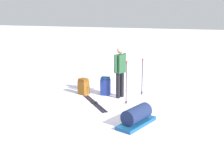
{
  "coord_description": "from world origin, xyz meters",
  "views": [
    {
      "loc": [
        7.54,
        2.86,
        2.8
      ],
      "look_at": [
        0.0,
        0.0,
        0.7
      ],
      "focal_mm": 44.73,
      "sensor_mm": 36.0,
      "label": 1
    }
  ],
  "objects_px": {
    "backpack_bright": "(84,87)",
    "ski_poles_planted_near": "(142,75)",
    "skier_standing": "(120,69)",
    "backpack_large_dark": "(105,86)",
    "gear_sled": "(137,116)",
    "ski_poles_planted_far": "(126,81)",
    "ski_pair_near": "(95,103)"
  },
  "relations": [
    {
      "from": "skier_standing",
      "to": "ski_poles_planted_near",
      "type": "relative_size",
      "value": 1.36
    },
    {
      "from": "backpack_large_dark",
      "to": "ski_poles_planted_far",
      "type": "relative_size",
      "value": 0.47
    },
    {
      "from": "ski_pair_near",
      "to": "backpack_bright",
      "type": "bearing_deg",
      "value": -135.96
    },
    {
      "from": "backpack_large_dark",
      "to": "backpack_bright",
      "type": "relative_size",
      "value": 1.14
    },
    {
      "from": "backpack_large_dark",
      "to": "ski_poles_planted_near",
      "type": "bearing_deg",
      "value": 114.86
    },
    {
      "from": "skier_standing",
      "to": "gear_sled",
      "type": "xyz_separation_m",
      "value": [
        2.08,
        1.17,
        -0.73
      ]
    },
    {
      "from": "ski_poles_planted_far",
      "to": "ski_pair_near",
      "type": "bearing_deg",
      "value": -70.03
    },
    {
      "from": "ski_pair_near",
      "to": "ski_poles_planted_near",
      "type": "relative_size",
      "value": 1.12
    },
    {
      "from": "ski_pair_near",
      "to": "ski_poles_planted_far",
      "type": "relative_size",
      "value": 1.03
    },
    {
      "from": "skier_standing",
      "to": "backpack_bright",
      "type": "xyz_separation_m",
      "value": [
        0.11,
        -1.3,
        -0.68
      ]
    },
    {
      "from": "ski_pair_near",
      "to": "backpack_bright",
      "type": "xyz_separation_m",
      "value": [
        -0.81,
        -0.79,
        0.26
      ]
    },
    {
      "from": "skier_standing",
      "to": "ski_poles_planted_far",
      "type": "bearing_deg",
      "value": 34.76
    },
    {
      "from": "backpack_bright",
      "to": "ski_poles_planted_far",
      "type": "distance_m",
      "value": 1.84
    },
    {
      "from": "ski_poles_planted_near",
      "to": "gear_sled",
      "type": "height_order",
      "value": "ski_poles_planted_near"
    },
    {
      "from": "gear_sled",
      "to": "ski_poles_planted_near",
      "type": "bearing_deg",
      "value": -167.88
    },
    {
      "from": "backpack_bright",
      "to": "ski_pair_near",
      "type": "bearing_deg",
      "value": 44.04
    },
    {
      "from": "ski_pair_near",
      "to": "gear_sled",
      "type": "bearing_deg",
      "value": 55.61
    },
    {
      "from": "ski_pair_near",
      "to": "backpack_large_dark",
      "type": "height_order",
      "value": "backpack_large_dark"
    },
    {
      "from": "backpack_bright",
      "to": "ski_poles_planted_near",
      "type": "height_order",
      "value": "ski_poles_planted_near"
    },
    {
      "from": "ski_pair_near",
      "to": "ski_poles_planted_near",
      "type": "height_order",
      "value": "ski_poles_planted_near"
    },
    {
      "from": "ski_pair_near",
      "to": "backpack_large_dark",
      "type": "relative_size",
      "value": 2.2
    },
    {
      "from": "ski_pair_near",
      "to": "ski_poles_planted_far",
      "type": "height_order",
      "value": "ski_poles_planted_far"
    },
    {
      "from": "gear_sled",
      "to": "ski_pair_near",
      "type": "bearing_deg",
      "value": -124.39
    },
    {
      "from": "skier_standing",
      "to": "backpack_large_dark",
      "type": "bearing_deg",
      "value": -97.96
    },
    {
      "from": "gear_sled",
      "to": "backpack_bright",
      "type": "bearing_deg",
      "value": -128.51
    },
    {
      "from": "ski_pair_near",
      "to": "ski_poles_planted_near",
      "type": "bearing_deg",
      "value": 144.18
    },
    {
      "from": "ski_poles_planted_near",
      "to": "skier_standing",
      "type": "bearing_deg",
      "value": -44.17
    },
    {
      "from": "skier_standing",
      "to": "backpack_bright",
      "type": "distance_m",
      "value": 1.47
    },
    {
      "from": "backpack_large_dark",
      "to": "ski_poles_planted_near",
      "type": "height_order",
      "value": "ski_poles_planted_near"
    },
    {
      "from": "backpack_large_dark",
      "to": "gear_sled",
      "type": "bearing_deg",
      "value": 38.74
    },
    {
      "from": "backpack_bright",
      "to": "gear_sled",
      "type": "bearing_deg",
      "value": 51.49
    },
    {
      "from": "skier_standing",
      "to": "ski_poles_planted_near",
      "type": "height_order",
      "value": "skier_standing"
    }
  ]
}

